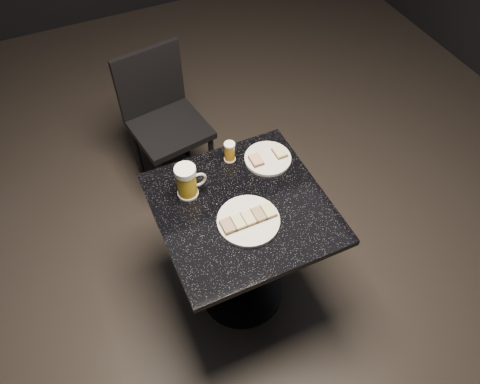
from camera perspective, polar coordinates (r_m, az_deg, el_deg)
name	(u,v)px	position (r m, az deg, el deg)	size (l,w,h in m)	color
floor	(242,290)	(2.58, 0.19, -11.88)	(6.00, 6.00, 0.00)	black
plate_large	(248,221)	(1.89, 1.03, -3.51)	(0.26, 0.26, 0.01)	white
plate_small	(268,159)	(2.11, 3.41, 4.10)	(0.21, 0.21, 0.01)	white
table	(242,238)	(2.14, 0.22, -5.65)	(0.70, 0.70, 0.75)	black
beer_mug	(187,181)	(1.94, -6.47, 1.31)	(0.13, 0.09, 0.16)	silver
beer_tumbler	(230,152)	(2.08, -1.27, 4.94)	(0.05, 0.05, 0.10)	silver
chair	(163,115)	(2.74, -9.35, 9.19)	(0.45, 0.45, 0.87)	black
canapes_on_plate_large	(248,218)	(1.88, 1.04, -3.22)	(0.23, 0.07, 0.02)	#4C3521
canapes_on_plate_small	(268,156)	(2.10, 3.43, 4.40)	(0.17, 0.07, 0.02)	#4C3521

